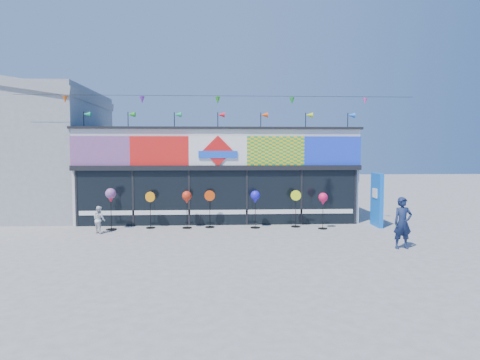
{
  "coord_description": "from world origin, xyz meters",
  "views": [
    {
      "loc": [
        -0.0,
        -14.31,
        3.13
      ],
      "look_at": [
        0.84,
        2.0,
        1.99
      ],
      "focal_mm": 32.0,
      "sensor_mm": 36.0,
      "label": 1
    }
  ],
  "objects": [
    {
      "name": "spinner_3",
      "position": [
        -0.34,
        2.88,
        0.8
      ],
      "size": [
        0.42,
        0.38,
        1.51
      ],
      "color": "black",
      "rests_on": "ground"
    },
    {
      "name": "spinner_0",
      "position": [
        -4.2,
        2.57,
        1.31
      ],
      "size": [
        0.42,
        0.42,
        1.64
      ],
      "color": "black",
      "rests_on": "ground"
    },
    {
      "name": "child",
      "position": [
        -4.48,
        1.9,
        0.52
      ],
      "size": [
        0.56,
        0.55,
        1.03
      ],
      "primitive_type": "imported",
      "rotation": [
        0.0,
        0.0,
        2.4
      ],
      "color": "silver",
      "rests_on": "ground"
    },
    {
      "name": "adult_man",
      "position": [
        5.85,
        -1.18,
        0.82
      ],
      "size": [
        0.62,
        0.43,
        1.65
      ],
      "primitive_type": "imported",
      "rotation": [
        0.0,
        0.0,
        0.06
      ],
      "color": "#141F41",
      "rests_on": "ground"
    },
    {
      "name": "spinner_1",
      "position": [
        -2.72,
        2.85,
        0.78
      ],
      "size": [
        0.41,
        0.37,
        1.47
      ],
      "color": "black",
      "rests_on": "ground"
    },
    {
      "name": "kite_shop",
      "position": [
        0.0,
        5.94,
        2.05
      ],
      "size": [
        16.0,
        5.7,
        5.31
      ],
      "color": "silver",
      "rests_on": "ground"
    },
    {
      "name": "blue_sign",
      "position": [
        6.52,
        2.83,
        1.1
      ],
      "size": [
        0.2,
        1.1,
        2.19
      ],
      "rotation": [
        0.0,
        0.0,
        -0.02
      ],
      "color": "blue",
      "rests_on": "ground"
    },
    {
      "name": "spinner_6",
      "position": [
        4.16,
        2.33,
        1.16
      ],
      "size": [
        0.37,
        0.37,
        1.45
      ],
      "color": "black",
      "rests_on": "ground"
    },
    {
      "name": "neighbour_building",
      "position": [
        -10.0,
        7.0,
        3.2
      ],
      "size": [
        8.18,
        7.2,
        6.87
      ],
      "color": "#999C9E",
      "rests_on": "ground"
    },
    {
      "name": "spinner_2",
      "position": [
        -1.25,
        2.76,
        1.2
      ],
      "size": [
        0.38,
        0.38,
        1.5
      ],
      "color": "black",
      "rests_on": "ground"
    },
    {
      "name": "spinner_4",
      "position": [
        1.49,
        2.67,
        1.21
      ],
      "size": [
        0.38,
        0.38,
        1.51
      ],
      "color": "black",
      "rests_on": "ground"
    },
    {
      "name": "ground",
      "position": [
        0.0,
        0.0,
        0.0
      ],
      "size": [
        80.0,
        80.0,
        0.0
      ],
      "primitive_type": "plane",
      "color": "slate",
      "rests_on": "ground"
    },
    {
      "name": "spinner_5",
      "position": [
        3.16,
        2.81,
        0.79
      ],
      "size": [
        0.41,
        0.38,
        1.5
      ],
      "color": "black",
      "rests_on": "ground"
    }
  ]
}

